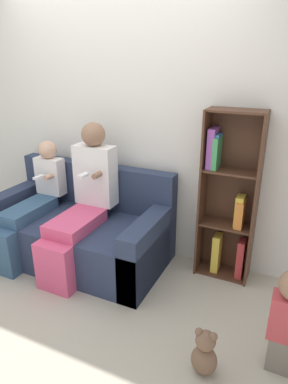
% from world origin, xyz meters
% --- Properties ---
extents(ground_plane, '(14.00, 14.00, 0.00)m').
position_xyz_m(ground_plane, '(0.00, 0.00, 0.00)').
color(ground_plane, '#B2A893').
extents(back_wall, '(10.00, 0.06, 2.55)m').
position_xyz_m(back_wall, '(0.00, 1.01, 1.27)').
color(back_wall, silver).
rests_on(back_wall, ground_plane).
extents(couch, '(1.70, 0.88, 0.87)m').
position_xyz_m(couch, '(-0.24, 0.53, 0.28)').
color(couch, '#28334C').
rests_on(couch, ground_plane).
extents(adult_seated, '(0.39, 0.86, 1.32)m').
position_xyz_m(adult_seated, '(-0.12, 0.47, 0.67)').
color(adult_seated, '#DB4C75').
rests_on(adult_seated, ground_plane).
extents(child_seated, '(0.29, 0.86, 1.09)m').
position_xyz_m(child_seated, '(-0.68, 0.41, 0.55)').
color(child_seated, '#335170').
rests_on(child_seated, ground_plane).
extents(bookshelf, '(0.47, 0.26, 1.48)m').
position_xyz_m(bookshelf, '(1.09, 0.87, 0.73)').
color(bookshelf, '#4C2D1E').
rests_on(bookshelf, ground_plane).
extents(teddy_bear, '(0.17, 0.14, 0.33)m').
position_xyz_m(teddy_bear, '(1.25, -0.27, 0.16)').
color(teddy_bear, brown).
rests_on(teddy_bear, ground_plane).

